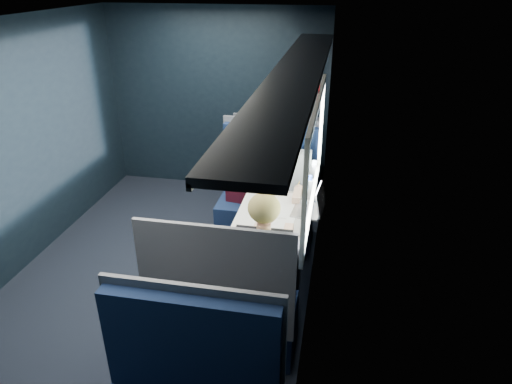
% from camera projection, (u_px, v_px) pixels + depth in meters
% --- Properties ---
extents(ground, '(2.80, 4.20, 0.01)m').
position_uv_depth(ground, '(166.00, 272.00, 4.45)').
color(ground, black).
extents(room_shell, '(3.00, 4.40, 2.40)m').
position_uv_depth(room_shell, '(153.00, 127.00, 3.80)').
color(room_shell, black).
rests_on(room_shell, ground).
extents(table, '(0.62, 1.00, 0.74)m').
position_uv_depth(table, '(271.00, 223.00, 3.99)').
color(table, '#54565E').
rests_on(table, ground).
extents(seat_bay_near, '(1.04, 0.62, 1.26)m').
position_uv_depth(seat_bay_near, '(266.00, 201.00, 4.89)').
color(seat_bay_near, '#0B1734').
rests_on(seat_bay_near, ground).
extents(seat_bay_far, '(1.04, 0.62, 1.26)m').
position_uv_depth(seat_bay_far, '(227.00, 308.00, 3.35)').
color(seat_bay_far, '#0B1734').
rests_on(seat_bay_far, ground).
extents(seat_row_front, '(1.04, 0.51, 1.16)m').
position_uv_depth(seat_row_front, '(279.00, 169.00, 5.71)').
color(seat_row_front, '#0B1734').
rests_on(seat_row_front, ground).
extents(man, '(0.53, 0.56, 1.32)m').
position_uv_depth(man, '(289.00, 184.00, 4.57)').
color(man, black).
rests_on(man, ground).
extents(woman, '(0.53, 0.56, 1.32)m').
position_uv_depth(woman, '(265.00, 263.00, 3.32)').
color(woman, black).
rests_on(woman, ground).
extents(papers, '(0.51, 0.73, 0.01)m').
position_uv_depth(papers, '(268.00, 210.00, 4.03)').
color(papers, white).
rests_on(papers, table).
extents(laptop, '(0.27, 0.34, 0.24)m').
position_uv_depth(laptop, '(313.00, 205.00, 3.98)').
color(laptop, silver).
rests_on(laptop, table).
extents(bottle_small, '(0.07, 0.07, 0.23)m').
position_uv_depth(bottle_small, '(310.00, 188.00, 4.20)').
color(bottle_small, silver).
rests_on(bottle_small, table).
extents(cup, '(0.07, 0.07, 0.09)m').
position_uv_depth(cup, '(309.00, 193.00, 4.23)').
color(cup, white).
rests_on(cup, table).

